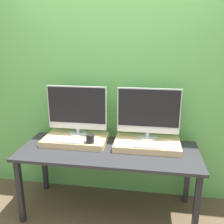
% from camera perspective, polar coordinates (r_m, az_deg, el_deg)
% --- Properties ---
extents(wall_back, '(8.00, 0.04, 2.60)m').
position_cam_1_polar(wall_back, '(2.73, 0.66, 6.42)').
color(wall_back, '#66B75B').
rests_on(wall_back, ground_plane).
extents(workbench, '(1.78, 0.70, 0.71)m').
position_cam_1_polar(workbench, '(2.54, -0.78, -10.05)').
color(workbench, '#2D2D33').
rests_on(workbench, ground_plane).
extents(wooden_riser_left, '(0.66, 0.40, 0.06)m').
position_cam_1_polar(wooden_riser_left, '(2.69, -8.28, -6.24)').
color(wooden_riser_left, '#D6B77F').
rests_on(wooden_riser_left, workbench).
extents(monitor_left, '(0.64, 0.20, 0.53)m').
position_cam_1_polar(monitor_left, '(2.67, -7.99, 0.58)').
color(monitor_left, silver).
rests_on(monitor_left, wooden_riser_left).
extents(keyboard_left, '(0.27, 0.12, 0.01)m').
position_cam_1_polar(keyboard_left, '(2.56, -9.18, -6.53)').
color(keyboard_left, silver).
rests_on(keyboard_left, wooden_riser_left).
extents(mug, '(0.08, 0.08, 0.09)m').
position_cam_1_polar(mug, '(2.50, -5.03, -6.10)').
color(mug, black).
rests_on(mug, wooden_riser_left).
extents(wooden_riser_right, '(0.66, 0.40, 0.06)m').
position_cam_1_polar(wooden_riser_right, '(2.58, 8.01, -7.25)').
color(wooden_riser_right, '#D6B77F').
rests_on(wooden_riser_right, workbench).
extents(monitor_right, '(0.64, 0.20, 0.53)m').
position_cam_1_polar(monitor_right, '(2.56, 8.33, -0.13)').
color(monitor_right, silver).
rests_on(monitor_right, wooden_riser_right).
extents(keyboard_right, '(0.27, 0.12, 0.01)m').
position_cam_1_polar(keyboard_right, '(2.45, 7.98, -7.62)').
color(keyboard_right, silver).
rests_on(keyboard_right, wooden_riser_right).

